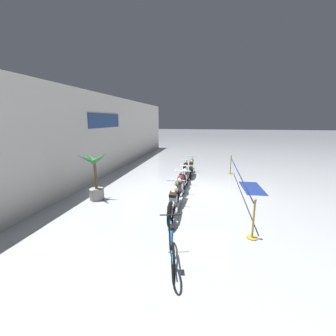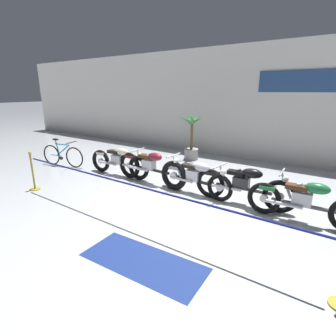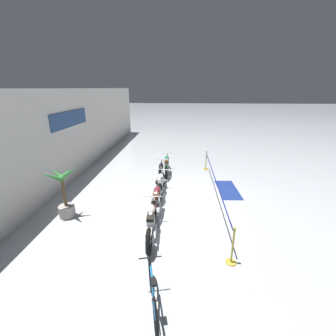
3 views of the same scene
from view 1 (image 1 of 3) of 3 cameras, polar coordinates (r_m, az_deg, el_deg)
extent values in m
plane|color=#B2B7BC|center=(9.56, 7.89, -5.74)|extent=(120.00, 120.00, 0.00)
cube|color=silver|center=(10.67, -20.61, 6.99)|extent=(28.00, 0.25, 4.20)
cube|color=navy|center=(12.22, -15.67, 11.50)|extent=(3.32, 0.04, 0.70)
torus|color=black|center=(7.77, 2.03, -7.07)|extent=(0.73, 0.17, 0.73)
torus|color=black|center=(6.33, 0.61, -11.70)|extent=(0.73, 0.17, 0.73)
cylinder|color=silver|center=(7.77, 2.03, -7.07)|extent=(0.17, 0.09, 0.17)
cylinder|color=silver|center=(6.33, 0.61, -11.70)|extent=(0.17, 0.09, 0.17)
cylinder|color=silver|center=(7.77, 2.12, -4.88)|extent=(0.31, 0.07, 0.59)
cube|color=silver|center=(6.94, 1.36, -8.07)|extent=(0.37, 0.24, 0.26)
cylinder|color=silver|center=(6.92, 1.41, -6.39)|extent=(0.18, 0.12, 0.24)
cylinder|color=silver|center=(6.84, 1.33, -6.61)|extent=(0.18, 0.12, 0.24)
cylinder|color=silver|center=(6.70, 2.28, -10.12)|extent=(0.70, 0.11, 0.07)
cube|color=#ADAFB5|center=(7.04, 1.40, -8.99)|extent=(1.25, 0.13, 0.06)
ellipsoid|color=beige|center=(7.07, 1.58, -5.45)|extent=(0.47, 0.24, 0.22)
cube|color=black|center=(6.75, 1.25, -6.69)|extent=(0.41, 0.22, 0.09)
cube|color=beige|center=(6.28, 0.67, -9.38)|extent=(0.33, 0.18, 0.08)
cylinder|color=silver|center=(7.59, 2.05, -3.19)|extent=(0.07, 0.62, 0.04)
sphere|color=silver|center=(7.70, 2.10, -4.04)|extent=(0.14, 0.14, 0.14)
torus|color=black|center=(8.99, 3.85, -4.15)|extent=(0.80, 0.16, 0.80)
torus|color=black|center=(7.45, 1.90, -7.65)|extent=(0.80, 0.16, 0.80)
cylinder|color=silver|center=(8.99, 3.85, -4.15)|extent=(0.19, 0.09, 0.19)
cylinder|color=silver|center=(7.45, 1.90, -7.65)|extent=(0.19, 0.09, 0.19)
cylinder|color=silver|center=(9.00, 3.97, -2.26)|extent=(0.30, 0.07, 0.59)
cube|color=silver|center=(8.12, 2.92, -4.77)|extent=(0.37, 0.23, 0.26)
cylinder|color=silver|center=(8.10, 2.99, -3.33)|extent=(0.18, 0.12, 0.24)
cylinder|color=silver|center=(8.02, 2.89, -3.49)|extent=(0.18, 0.12, 0.24)
cylinder|color=silver|center=(7.86, 3.55, -6.43)|extent=(0.70, 0.09, 0.07)
cube|color=black|center=(8.21, 2.97, -5.60)|extent=(1.32, 0.10, 0.06)
ellipsoid|color=maroon|center=(8.27, 3.21, -2.59)|extent=(0.47, 0.23, 0.22)
cube|color=#4C2D19|center=(7.93, 2.78, -3.52)|extent=(0.41, 0.21, 0.09)
cube|color=maroon|center=(7.40, 1.98, -5.46)|extent=(0.32, 0.17, 0.08)
cylinder|color=silver|center=(8.83, 3.89, -0.76)|extent=(0.06, 0.62, 0.04)
sphere|color=silver|center=(8.94, 3.95, -1.52)|extent=(0.14, 0.14, 0.14)
torus|color=black|center=(10.28, 4.78, -2.43)|extent=(0.68, 0.16, 0.67)
torus|color=black|center=(8.93, 3.01, -4.67)|extent=(0.68, 0.16, 0.67)
cylinder|color=silver|center=(10.28, 4.78, -2.43)|extent=(0.17, 0.09, 0.16)
cylinder|color=silver|center=(8.93, 3.01, -4.67)|extent=(0.17, 0.09, 0.16)
cylinder|color=silver|center=(10.30, 4.91, -0.79)|extent=(0.31, 0.08, 0.59)
cube|color=silver|center=(9.51, 3.91, -2.63)|extent=(0.38, 0.25, 0.26)
cylinder|color=silver|center=(9.50, 3.98, -1.40)|extent=(0.19, 0.13, 0.24)
cylinder|color=silver|center=(9.42, 3.88, -1.51)|extent=(0.19, 0.13, 0.24)
cylinder|color=silver|center=(9.24, 4.36, -3.99)|extent=(0.70, 0.13, 0.07)
cube|color=black|center=(9.60, 3.96, -3.36)|extent=(1.14, 0.16, 0.06)
ellipsoid|color=#B7BABF|center=(9.67, 4.22, -0.80)|extent=(0.48, 0.26, 0.22)
cube|color=black|center=(9.34, 3.76, -1.52)|extent=(0.42, 0.23, 0.09)
cube|color=#B7BABF|center=(8.91, 3.10, -3.09)|extent=(0.33, 0.19, 0.08)
cylinder|color=silver|center=(10.13, 4.81, 0.55)|extent=(0.09, 0.62, 0.04)
sphere|color=silver|center=(10.24, 4.89, -0.13)|extent=(0.14, 0.14, 0.14)
torus|color=black|center=(11.56, 4.64, -0.59)|extent=(0.75, 0.16, 0.74)
torus|color=black|center=(10.00, 4.21, -2.63)|extent=(0.75, 0.16, 0.74)
cylinder|color=silver|center=(11.56, 4.64, -0.59)|extent=(0.18, 0.09, 0.18)
cylinder|color=silver|center=(10.00, 4.21, -2.63)|extent=(0.18, 0.09, 0.18)
cylinder|color=silver|center=(11.59, 4.68, 0.87)|extent=(0.31, 0.08, 0.59)
cube|color=#2D2D30|center=(10.69, 4.44, -0.77)|extent=(0.37, 0.24, 0.26)
cylinder|color=#2D2D30|center=(10.69, 4.47, 0.32)|extent=(0.19, 0.12, 0.24)
cylinder|color=#2D2D30|center=(10.61, 4.45, 0.23)|extent=(0.19, 0.12, 0.24)
cylinder|color=silver|center=(10.43, 5.11, -1.91)|extent=(0.70, 0.11, 0.07)
cube|color=#47474C|center=(10.77, 4.44, -1.44)|extent=(1.29, 0.14, 0.06)
ellipsoid|color=black|center=(10.86, 4.52, 0.84)|extent=(0.47, 0.25, 0.22)
cube|color=black|center=(10.52, 4.42, 0.24)|extent=(0.41, 0.22, 0.09)
cube|color=black|center=(9.98, 4.25, -1.07)|extent=(0.33, 0.18, 0.08)
cylinder|color=silver|center=(11.44, 4.68, 2.07)|extent=(0.08, 0.62, 0.04)
sphere|color=silver|center=(11.54, 4.69, 1.46)|extent=(0.14, 0.14, 0.14)
torus|color=black|center=(12.79, 6.11, 0.53)|extent=(0.71, 0.14, 0.70)
torus|color=black|center=(11.28, 5.76, -1.04)|extent=(0.71, 0.14, 0.70)
cylinder|color=silver|center=(12.79, 6.11, 0.53)|extent=(0.17, 0.09, 0.17)
cylinder|color=silver|center=(11.28, 5.76, -1.04)|extent=(0.17, 0.09, 0.17)
cylinder|color=silver|center=(12.82, 6.16, 1.85)|extent=(0.31, 0.07, 0.59)
cube|color=silver|center=(11.95, 5.95, 0.49)|extent=(0.37, 0.23, 0.26)
cylinder|color=silver|center=(11.95, 5.98, 1.47)|extent=(0.18, 0.12, 0.24)
cylinder|color=silver|center=(11.87, 5.96, 1.40)|extent=(0.18, 0.12, 0.24)
cylinder|color=silver|center=(11.68, 6.55, -0.50)|extent=(0.70, 0.10, 0.07)
cube|color=#47474C|center=(12.03, 5.95, -0.11)|extent=(1.23, 0.11, 0.06)
ellipsoid|color=#1E6B38|center=(12.13, 6.03, 1.92)|extent=(0.47, 0.24, 0.22)
cube|color=#4C2D19|center=(11.78, 5.94, 1.41)|extent=(0.41, 0.22, 0.09)
cube|color=#1E6B38|center=(11.28, 5.80, 0.27)|extent=(0.33, 0.17, 0.08)
cylinder|color=silver|center=(12.67, 6.16, 2.95)|extent=(0.06, 0.62, 0.04)
sphere|color=silver|center=(12.77, 6.16, 2.39)|extent=(0.14, 0.14, 0.14)
torus|color=black|center=(5.32, 0.60, -16.67)|extent=(0.71, 0.21, 0.72)
torus|color=black|center=(4.46, 1.31, -23.02)|extent=(0.71, 0.21, 0.72)
cylinder|color=#1E75B7|center=(4.81, 0.89, -17.03)|extent=(0.59, 0.17, 0.43)
cylinder|color=#1E75B7|center=(4.67, 0.93, -15.19)|extent=(0.54, 0.16, 0.04)
cylinder|color=#1E75B7|center=(4.56, 1.07, -17.68)|extent=(0.15, 0.07, 0.55)
cube|color=black|center=(4.39, 1.12, -14.77)|extent=(0.19, 0.12, 0.05)
cylinder|color=#1E75B7|center=(4.63, 1.14, -21.56)|extent=(0.45, 0.13, 0.03)
cylinder|color=black|center=(5.04, 0.65, -11.82)|extent=(0.14, 0.47, 0.03)
cylinder|color=black|center=(4.86, 0.97, -20.86)|extent=(0.13, 0.08, 0.12)
cylinder|color=gray|center=(8.83, -17.64, -6.33)|extent=(0.53, 0.53, 0.42)
cylinder|color=brown|center=(8.63, -17.95, -1.75)|extent=(0.10, 0.10, 1.04)
cone|color=#337F38|center=(8.67, -17.35, 2.28)|extent=(0.53, 0.27, 0.31)
cone|color=#337F38|center=(8.69, -19.01, 2.47)|extent=(0.35, 0.53, 0.45)
cone|color=#337F38|center=(8.45, -20.08, 2.22)|extent=(0.52, 0.62, 0.51)
cone|color=#337F38|center=(8.29, -17.97, 1.88)|extent=(0.51, 0.49, 0.41)
cone|color=#337F38|center=(8.49, -16.68, 2.63)|extent=(0.34, 0.58, 0.51)
cylinder|color=gold|center=(6.30, 20.55, -16.22)|extent=(0.28, 0.28, 0.03)
cylinder|color=gold|center=(6.09, 20.90, -12.17)|extent=(0.05, 0.05, 0.95)
sphere|color=gold|center=(5.90, 21.28, -7.60)|extent=(0.08, 0.08, 0.08)
cylinder|color=navy|center=(9.27, 17.45, -1.12)|extent=(6.73, 0.04, 0.04)
cylinder|color=gold|center=(12.87, 15.51, -1.33)|extent=(0.28, 0.28, 0.03)
cylinder|color=gold|center=(12.76, 15.63, 0.80)|extent=(0.05, 0.05, 0.95)
sphere|color=gold|center=(12.68, 15.76, 3.08)|extent=(0.08, 0.08, 0.08)
cube|color=navy|center=(10.49, 20.59, -4.78)|extent=(2.04, 0.94, 0.01)
camera|label=2|loc=(13.04, 31.47, 8.90)|focal=28.00mm
camera|label=3|loc=(1.51, -4.27, 70.02)|focal=24.00mm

